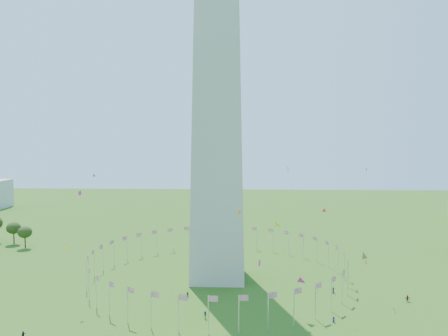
# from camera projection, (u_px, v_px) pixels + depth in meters

# --- Properties ---
(washington_monument) EXTENTS (16.80, 16.80, 169.00)m
(washington_monument) POSITION_uv_depth(u_px,v_px,m) (218.00, 8.00, 133.65)
(washington_monument) COLOR #BAB5A5
(washington_monument) RESTS_ON ground
(flag_ring) EXTENTS (80.24, 80.24, 9.00)m
(flag_ring) POSITION_uv_depth(u_px,v_px,m) (218.00, 265.00, 138.87)
(flag_ring) COLOR silver
(flag_ring) RESTS_ON ground
(kites_aloft) EXTENTS (115.26, 76.24, 32.78)m
(kites_aloft) POSITION_uv_depth(u_px,v_px,m) (284.00, 238.00, 111.57)
(kites_aloft) COLOR yellow
(kites_aloft) RESTS_ON ground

